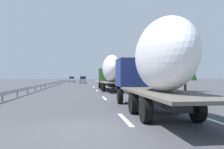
# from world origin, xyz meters

# --- Properties ---
(ground_plane) EXTENTS (260.00, 260.00, 0.00)m
(ground_plane) POSITION_xyz_m (40.00, 0.00, 0.00)
(ground_plane) COLOR #424247
(lane_stripe_0) EXTENTS (3.20, 0.20, 0.01)m
(lane_stripe_0) POSITION_xyz_m (2.00, -1.80, 0.00)
(lane_stripe_0) COLOR white
(lane_stripe_0) RESTS_ON ground_plane
(lane_stripe_1) EXTENTS (3.20, 0.20, 0.01)m
(lane_stripe_1) POSITION_xyz_m (12.29, -1.80, 0.00)
(lane_stripe_1) COLOR white
(lane_stripe_1) RESTS_ON ground_plane
(lane_stripe_2) EXTENTS (3.20, 0.20, 0.01)m
(lane_stripe_2) POSITION_xyz_m (23.51, -1.80, 0.00)
(lane_stripe_2) COLOR white
(lane_stripe_2) RESTS_ON ground_plane
(lane_stripe_3) EXTENTS (3.20, 0.20, 0.01)m
(lane_stripe_3) POSITION_xyz_m (31.68, -1.80, 0.00)
(lane_stripe_3) COLOR white
(lane_stripe_3) RESTS_ON ground_plane
(lane_stripe_4) EXTENTS (3.20, 0.20, 0.01)m
(lane_stripe_4) POSITION_xyz_m (34.32, -1.80, 0.00)
(lane_stripe_4) COLOR white
(lane_stripe_4) RESTS_ON ground_plane
(lane_stripe_5) EXTENTS (3.20, 0.20, 0.01)m
(lane_stripe_5) POSITION_xyz_m (52.96, -1.80, 0.00)
(lane_stripe_5) COLOR white
(lane_stripe_5) RESTS_ON ground_plane
(lane_stripe_6) EXTENTS (3.20, 0.20, 0.01)m
(lane_stripe_6) POSITION_xyz_m (59.02, -1.80, 0.00)
(lane_stripe_6) COLOR white
(lane_stripe_6) RESTS_ON ground_plane
(lane_stripe_7) EXTENTS (3.20, 0.20, 0.01)m
(lane_stripe_7) POSITION_xyz_m (60.73, -1.80, 0.00)
(lane_stripe_7) COLOR white
(lane_stripe_7) RESTS_ON ground_plane
(lane_stripe_8) EXTENTS (3.20, 0.20, 0.01)m
(lane_stripe_8) POSITION_xyz_m (70.37, -1.80, 0.00)
(lane_stripe_8) COLOR white
(lane_stripe_8) RESTS_ON ground_plane
(lane_stripe_9) EXTENTS (3.20, 0.20, 0.01)m
(lane_stripe_9) POSITION_xyz_m (86.27, -1.80, 0.00)
(lane_stripe_9) COLOR white
(lane_stripe_9) RESTS_ON ground_plane
(edge_line_right) EXTENTS (110.00, 0.20, 0.01)m
(edge_line_right) POSITION_xyz_m (45.00, -5.50, 0.00)
(edge_line_right) COLOR white
(edge_line_right) RESTS_ON ground_plane
(truck_lead) EXTENTS (14.00, 2.55, 4.65)m
(truck_lead) POSITION_xyz_m (23.40, -3.60, 2.62)
(truck_lead) COLOR #387038
(truck_lead) RESTS_ON ground_plane
(truck_trailing) EXTENTS (12.46, 2.55, 4.53)m
(truck_trailing) POSITION_xyz_m (3.44, -3.60, 2.52)
(truck_trailing) COLOR navy
(truck_trailing) RESTS_ON ground_plane
(car_silver_hatch) EXTENTS (4.79, 1.81, 1.90)m
(car_silver_hatch) POSITION_xyz_m (58.70, 0.09, 0.95)
(car_silver_hatch) COLOR #ADB2B7
(car_silver_hatch) RESTS_ON ground_plane
(car_white_van) EXTENTS (4.05, 1.78, 1.84)m
(car_white_van) POSITION_xyz_m (72.28, 3.84, 0.93)
(car_white_van) COLOR white
(car_white_van) RESTS_ON ground_plane
(road_sign) EXTENTS (0.10, 0.90, 2.96)m
(road_sign) POSITION_xyz_m (45.44, -6.70, 2.05)
(road_sign) COLOR gray
(road_sign) RESTS_ON ground_plane
(tree_0) EXTENTS (3.34, 3.34, 7.35)m
(tree_0) POSITION_xyz_m (21.92, -10.53, 4.57)
(tree_0) COLOR #472D19
(tree_0) RESTS_ON ground_plane
(tree_1) EXTENTS (2.73, 2.73, 7.19)m
(tree_1) POSITION_xyz_m (68.72, -9.78, 4.30)
(tree_1) COLOR #472D19
(tree_1) RESTS_ON ground_plane
(tree_2) EXTENTS (2.57, 2.57, 6.05)m
(tree_2) POSITION_xyz_m (42.54, -9.84, 3.72)
(tree_2) COLOR #472D19
(tree_2) RESTS_ON ground_plane
(tree_3) EXTENTS (3.08, 3.08, 6.49)m
(tree_3) POSITION_xyz_m (37.04, -12.95, 4.03)
(tree_3) COLOR #472D19
(tree_3) RESTS_ON ground_plane
(tree_4) EXTENTS (3.94, 3.94, 5.45)m
(tree_4) POSITION_xyz_m (25.78, -9.62, 3.36)
(tree_4) COLOR #472D19
(tree_4) RESTS_ON ground_plane
(tree_5) EXTENTS (2.76, 2.76, 6.33)m
(tree_5) POSITION_xyz_m (19.74, -12.44, 3.86)
(tree_5) COLOR #472D19
(tree_5) RESTS_ON ground_plane
(guardrail_median) EXTENTS (94.00, 0.10, 0.76)m
(guardrail_median) POSITION_xyz_m (43.00, 6.00, 0.58)
(guardrail_median) COLOR #9EA0A5
(guardrail_median) RESTS_ON ground_plane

